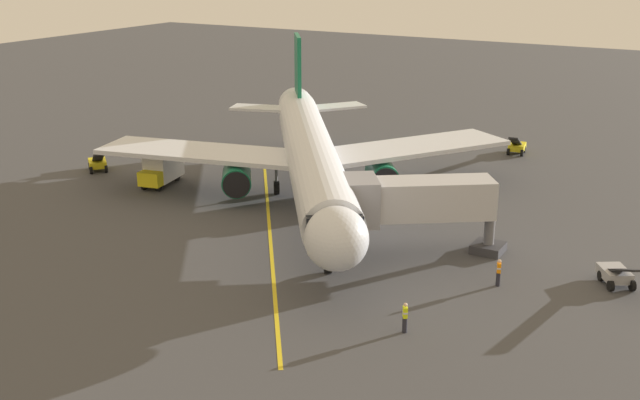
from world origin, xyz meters
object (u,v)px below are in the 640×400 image
(belt_loader_starboard_side, at_px, (617,274))
(jet_bridge, at_px, (407,201))
(airplane, at_px, (311,155))
(ground_crew_wing_walker, at_px, (499,272))
(box_truck_rear_apron, at_px, (161,169))
(belt_loader_near_nose, at_px, (98,163))
(ground_crew_marshaller, at_px, (405,317))
(belt_loader_portside, at_px, (517,146))

(belt_loader_starboard_side, bearing_deg, jet_bridge, 8.34)
(airplane, bearing_deg, ground_crew_wing_walker, 155.79)
(ground_crew_wing_walker, relative_size, box_truck_rear_apron, 0.35)
(ground_crew_wing_walker, xyz_separation_m, belt_loader_near_nose, (39.22, -6.52, -0.17))
(airplane, relative_size, ground_crew_wing_walker, 20.59)
(jet_bridge, bearing_deg, belt_loader_starboard_side, -171.66)
(ground_crew_marshaller, relative_size, belt_loader_starboard_side, 0.38)
(jet_bridge, xyz_separation_m, box_truck_rear_apron, (24.48, -4.36, -2.38))
(ground_crew_marshaller, height_order, ground_crew_wing_walker, same)
(belt_loader_portside, xyz_separation_m, belt_loader_starboard_side, (-14.06, 27.68, 0.00))
(jet_bridge, distance_m, belt_loader_starboard_side, 13.47)
(ground_crew_marshaller, bearing_deg, ground_crew_wing_walker, -106.88)
(jet_bridge, xyz_separation_m, belt_loader_starboard_side, (-12.98, -1.90, -3.05))
(airplane, height_order, belt_loader_portside, airplane)
(ground_crew_marshaller, bearing_deg, jet_bridge, -66.37)
(jet_bridge, relative_size, box_truck_rear_apron, 2.14)
(ground_crew_marshaller, height_order, box_truck_rear_apron, box_truck_rear_apron)
(ground_crew_wing_walker, bearing_deg, jet_bridge, -14.28)
(jet_bridge, relative_size, belt_loader_portside, 2.23)
(ground_crew_marshaller, height_order, belt_loader_portside, belt_loader_portside)
(jet_bridge, relative_size, ground_crew_wing_walker, 6.12)
(airplane, bearing_deg, box_truck_rear_apron, 7.74)
(airplane, distance_m, ground_crew_marshaller, 22.40)
(belt_loader_near_nose, relative_size, belt_loader_starboard_side, 0.94)
(ground_crew_wing_walker, height_order, belt_loader_near_nose, belt_loader_near_nose)
(jet_bridge, height_order, belt_loader_near_nose, jet_bridge)
(ground_crew_wing_walker, height_order, belt_loader_starboard_side, belt_loader_starboard_side)
(airplane, height_order, box_truck_rear_apron, airplane)
(airplane, bearing_deg, belt_loader_starboard_side, 169.76)
(belt_loader_near_nose, distance_m, belt_loader_portside, 39.93)
(jet_bridge, distance_m, box_truck_rear_apron, 24.98)
(belt_loader_portside, bearing_deg, belt_loader_near_nose, 38.41)
(airplane, relative_size, jet_bridge, 3.37)
(ground_crew_wing_walker, bearing_deg, ground_crew_marshaller, 73.12)
(airplane, bearing_deg, belt_loader_near_nose, 3.80)
(ground_crew_wing_walker, bearing_deg, belt_loader_near_nose, -9.44)
(belt_loader_starboard_side, bearing_deg, ground_crew_marshaller, 53.95)
(airplane, distance_m, box_truck_rear_apron, 14.01)
(airplane, bearing_deg, jet_bridge, 150.20)
(belt_loader_portside, distance_m, box_truck_rear_apron, 34.42)
(ground_crew_marshaller, distance_m, belt_loader_starboard_side, 14.66)
(jet_bridge, xyz_separation_m, belt_loader_near_nose, (32.38, -4.78, -3.05))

